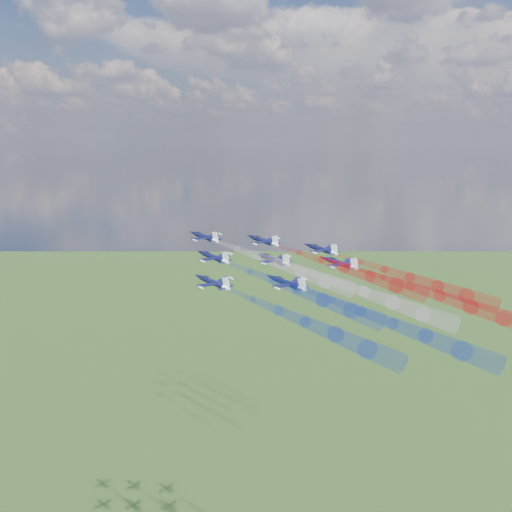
% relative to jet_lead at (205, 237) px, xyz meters
% --- Properties ---
extents(jet_lead, '(15.51, 13.71, 5.77)m').
position_rel_jet_lead_xyz_m(jet_lead, '(0.00, 0.00, 0.00)').
color(jet_lead, black).
extents(trail_lead, '(45.21, 17.53, 10.78)m').
position_rel_jet_lead_xyz_m(trail_lead, '(27.08, -8.13, -3.93)').
color(trail_lead, white).
extents(jet_inner_left, '(15.51, 13.71, 5.77)m').
position_rel_jet_lead_xyz_m(jet_inner_left, '(10.57, -13.07, -2.81)').
color(jet_inner_left, black).
extents(trail_inner_left, '(45.21, 17.53, 10.78)m').
position_rel_jet_lead_xyz_m(trail_inner_left, '(37.65, -21.20, -6.74)').
color(trail_inner_left, blue).
extents(jet_inner_right, '(15.51, 13.71, 5.77)m').
position_rel_jet_lead_xyz_m(jet_inner_right, '(15.83, 6.49, -0.93)').
color(jet_inner_right, black).
extents(trail_inner_right, '(45.21, 17.53, 10.78)m').
position_rel_jet_lead_xyz_m(trail_inner_right, '(42.92, -1.63, -4.86)').
color(trail_inner_right, red).
extents(jet_outer_left, '(15.51, 13.71, 5.77)m').
position_rel_jet_lead_xyz_m(jet_outer_left, '(18.08, -26.33, -6.01)').
color(jet_outer_left, black).
extents(trail_outer_left, '(45.21, 17.53, 10.78)m').
position_rel_jet_lead_xyz_m(trail_outer_left, '(45.16, -34.45, -9.94)').
color(trail_outer_left, blue).
extents(jet_center_third, '(15.51, 13.71, 5.77)m').
position_rel_jet_lead_xyz_m(jet_center_third, '(24.71, -6.26, -3.37)').
color(jet_center_third, black).
extents(trail_center_third, '(45.21, 17.53, 10.78)m').
position_rel_jet_lead_xyz_m(trail_center_third, '(51.80, -14.39, -7.30)').
color(trail_center_third, white).
extents(jet_outer_right, '(15.51, 13.71, 5.77)m').
position_rel_jet_lead_xyz_m(jet_outer_right, '(31.20, 13.36, -3.34)').
color(jet_outer_right, black).
extents(trail_outer_right, '(45.21, 17.53, 10.78)m').
position_rel_jet_lead_xyz_m(trail_outer_right, '(58.29, 5.23, -7.27)').
color(trail_outer_right, red).
extents(jet_rear_left, '(15.51, 13.71, 5.77)m').
position_rel_jet_lead_xyz_m(jet_rear_left, '(34.58, -19.68, -5.87)').
color(jet_rear_left, black).
extents(trail_rear_left, '(45.21, 17.53, 10.78)m').
position_rel_jet_lead_xyz_m(trail_rear_left, '(61.67, -27.80, -9.80)').
color(trail_rear_left, blue).
extents(jet_rear_right, '(15.51, 13.71, 5.77)m').
position_rel_jet_lead_xyz_m(jet_rear_right, '(40.61, 1.57, -4.37)').
color(jet_rear_right, black).
extents(trail_rear_right, '(45.21, 17.53, 10.78)m').
position_rel_jet_lead_xyz_m(trail_rear_right, '(67.69, -6.56, -8.31)').
color(trail_rear_right, red).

